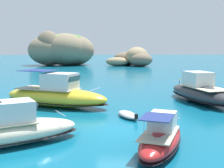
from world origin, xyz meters
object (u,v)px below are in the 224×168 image
at_px(motorboat_charcoal, 200,92).
at_px(dinghy_tender, 128,115).
at_px(motorboat_yellow, 56,95).
at_px(channel_buoy, 179,87).
at_px(islet_large, 63,50).
at_px(motorboat_red, 161,137).
at_px(islet_small, 132,58).
at_px(motorboat_cream, 5,131).

relative_size(motorboat_charcoal, dinghy_tender, 3.58).
bearing_deg(motorboat_yellow, channel_buoy, 33.06).
relative_size(motorboat_yellow, channel_buoy, 7.15).
xyz_separation_m(islet_large, motorboat_yellow, (4.42, -63.33, -3.44)).
xyz_separation_m(islet_large, dinghy_tender, (10.31, -68.10, -4.24)).
relative_size(motorboat_yellow, motorboat_red, 1.64).
bearing_deg(dinghy_tender, motorboat_red, -83.65).
height_order(motorboat_charcoal, channel_buoy, motorboat_charcoal).
bearing_deg(islet_small, motorboat_red, -97.43).
relative_size(islet_large, motorboat_cream, 2.65).
xyz_separation_m(motorboat_red, dinghy_tender, (-0.77, 6.91, -0.40)).
bearing_deg(motorboat_cream, dinghy_tender, 37.38).
xyz_separation_m(motorboat_red, channel_buoy, (7.74, 21.04, -0.29)).
xyz_separation_m(islet_small, motorboat_red, (-9.27, -71.05, -1.52)).
distance_m(dinghy_tender, channel_buoy, 16.50).
bearing_deg(motorboat_charcoal, channel_buoy, 85.22).
relative_size(motorboat_red, dinghy_tender, 2.25).
height_order(motorboat_yellow, motorboat_cream, motorboat_yellow).
bearing_deg(motorboat_yellow, islet_small, 74.98).
relative_size(motorboat_red, channel_buoy, 4.37).
bearing_deg(motorboat_red, dinghy_tender, 96.35).
xyz_separation_m(motorboat_yellow, motorboat_cream, (-1.56, -10.46, -0.20)).
relative_size(islet_large, motorboat_charcoal, 2.18).
height_order(motorboat_cream, motorboat_red, motorboat_cream).
xyz_separation_m(dinghy_tender, channel_buoy, (8.50, 14.13, 0.11)).
relative_size(motorboat_cream, dinghy_tender, 2.95).
xyz_separation_m(motorboat_cream, motorboat_red, (8.21, -1.22, -0.19)).
relative_size(motorboat_cream, motorboat_red, 1.31).
relative_size(dinghy_tender, channel_buoy, 1.94).
height_order(dinghy_tender, channel_buoy, channel_buoy).
bearing_deg(islet_large, motorboat_red, -81.60).
distance_m(motorboat_charcoal, dinghy_tender, 9.68).
height_order(islet_small, dinghy_tender, islet_small).
distance_m(motorboat_yellow, motorboat_cream, 10.57).
relative_size(islet_large, islet_small, 1.29).
distance_m(islet_small, motorboat_cream, 72.00).
height_order(islet_large, channel_buoy, islet_large).
xyz_separation_m(islet_small, dinghy_tender, (-10.04, -64.14, -1.93)).
bearing_deg(dinghy_tender, motorboat_cream, -142.62).
bearing_deg(motorboat_cream, motorboat_red, -8.46).
height_order(motorboat_cream, channel_buoy, motorboat_cream).
relative_size(motorboat_cream, channel_buoy, 5.71).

